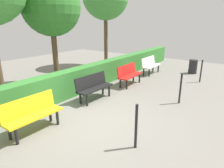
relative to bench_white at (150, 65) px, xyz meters
The scene contains 11 objects.
ground_plane 5.57m from the bench_white, ahead, with size 20.77×20.77×0.00m, color gray.
bench_white is the anchor object (origin of this frame).
bench_red 2.26m from the bench_white, ahead, with size 1.44×0.49×0.86m.
bench_black 4.39m from the bench_white, ahead, with size 1.44×0.53×0.86m.
bench_yellow 6.83m from the bench_white, ahead, with size 1.41×0.48×0.86m.
hedge_row 4.58m from the bench_white, 12.75° to the right, with size 16.77×0.51×0.93m, color #387F33.
tree_mid 5.38m from the bench_white, 29.17° to the right, with size 2.21×2.21×4.23m.
railing_post_near 2.47m from the bench_white, 87.84° to the left, with size 0.06×0.06×1.00m, color black.
railing_post_mid 3.90m from the bench_white, 39.27° to the left, with size 0.06×0.06×1.00m, color black.
railing_post_far 6.47m from the bench_white, 22.43° to the left, with size 0.06×0.06×1.00m, color black.
trash_bin 2.24m from the bench_white, 127.49° to the left, with size 0.42×0.42×0.71m, color #262628.
Camera 1 is at (3.75, 3.37, 2.58)m, focal length 31.69 mm.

